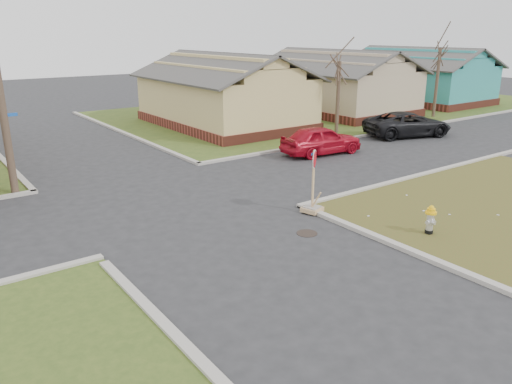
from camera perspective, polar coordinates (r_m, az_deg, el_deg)
ground at (r=14.50m, az=-2.04°, el=-6.10°), size 120.00×120.00×0.00m
verge_far_right at (r=41.69m, az=9.44°, el=9.57°), size 37.00×19.00×0.05m
curbs at (r=18.59m, az=-10.69°, el=-0.91°), size 80.00×40.00×0.12m
manhole at (r=15.38m, az=5.85°, el=-4.71°), size 0.64×0.64×0.01m
side_house_yellow at (r=32.75m, az=-3.74°, el=11.36°), size 7.60×11.60×4.70m
side_house_tan at (r=38.98m, az=9.07°, el=12.23°), size 7.60×11.60×4.70m
side_house_teal at (r=46.54m, az=18.08°, el=12.48°), size 7.60×11.60×4.70m
tree_mid_right at (r=30.34m, az=9.34°, el=10.58°), size 0.22×0.22×4.20m
tree_far_right at (r=38.18m, az=19.96°, el=11.65°), size 0.22×0.22×4.76m
fire_hydrant at (r=15.90m, az=19.30°, el=-2.83°), size 0.33×0.33×0.89m
stop_sign at (r=16.94m, az=6.49°, el=-0.73°), size 0.61×0.60×2.17m
red_sedan at (r=25.26m, az=7.46°, el=5.92°), size 4.37×2.15×1.44m
dark_pickup at (r=30.82m, az=16.95°, el=7.45°), size 5.60×3.84×1.42m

